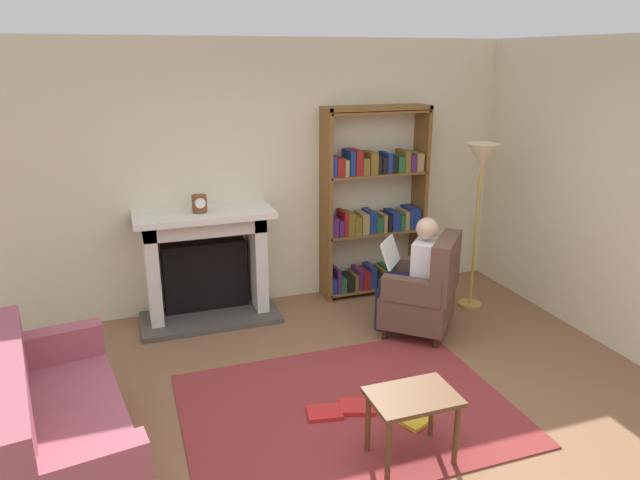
{
  "coord_description": "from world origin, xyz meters",
  "views": [
    {
      "loc": [
        -1.42,
        -3.17,
        2.53
      ],
      "look_at": [
        0.1,
        1.2,
        1.05
      ],
      "focal_mm": 32.54,
      "sensor_mm": 36.0,
      "label": 1
    }
  ],
  "objects_px": {
    "bookshelf": "(374,209)",
    "side_table": "(413,405)",
    "sofa_floral": "(56,429)",
    "fireplace": "(206,261)",
    "floor_lamp": "(481,170)",
    "mantel_clock": "(199,204)",
    "seated_reader": "(414,270)",
    "armchair_reading": "(425,292)"
  },
  "relations": [
    {
      "from": "bookshelf",
      "to": "side_table",
      "type": "distance_m",
      "value": 2.89
    },
    {
      "from": "sofa_floral",
      "to": "fireplace",
      "type": "bearing_deg",
      "value": -40.49
    },
    {
      "from": "fireplace",
      "to": "floor_lamp",
      "type": "bearing_deg",
      "value": -14.21
    },
    {
      "from": "fireplace",
      "to": "mantel_clock",
      "type": "height_order",
      "value": "mantel_clock"
    },
    {
      "from": "mantel_clock",
      "to": "seated_reader",
      "type": "height_order",
      "value": "mantel_clock"
    },
    {
      "from": "bookshelf",
      "to": "side_table",
      "type": "bearing_deg",
      "value": -109.1
    },
    {
      "from": "mantel_clock",
      "to": "armchair_reading",
      "type": "bearing_deg",
      "value": -27.19
    },
    {
      "from": "armchair_reading",
      "to": "sofa_floral",
      "type": "relative_size",
      "value": 0.54
    },
    {
      "from": "fireplace",
      "to": "side_table",
      "type": "xyz_separation_m",
      "value": [
        0.9,
        -2.64,
        -0.19
      ]
    },
    {
      "from": "floor_lamp",
      "to": "side_table",
      "type": "bearing_deg",
      "value": -131.44
    },
    {
      "from": "fireplace",
      "to": "floor_lamp",
      "type": "xyz_separation_m",
      "value": [
        2.65,
        -0.67,
        0.86
      ]
    },
    {
      "from": "bookshelf",
      "to": "mantel_clock",
      "type": "bearing_deg",
      "value": -175.84
    },
    {
      "from": "sofa_floral",
      "to": "floor_lamp",
      "type": "height_order",
      "value": "floor_lamp"
    },
    {
      "from": "armchair_reading",
      "to": "sofa_floral",
      "type": "xyz_separation_m",
      "value": [
        -3.11,
        -0.96,
        -0.1
      ]
    },
    {
      "from": "fireplace",
      "to": "sofa_floral",
      "type": "distance_m",
      "value": 2.4
    },
    {
      "from": "fireplace",
      "to": "seated_reader",
      "type": "height_order",
      "value": "seated_reader"
    },
    {
      "from": "fireplace",
      "to": "sofa_floral",
      "type": "height_order",
      "value": "fireplace"
    },
    {
      "from": "seated_reader",
      "to": "sofa_floral",
      "type": "height_order",
      "value": "seated_reader"
    },
    {
      "from": "seated_reader",
      "to": "sofa_floral",
      "type": "bearing_deg",
      "value": -29.43
    },
    {
      "from": "bookshelf",
      "to": "floor_lamp",
      "type": "distance_m",
      "value": 1.19
    },
    {
      "from": "mantel_clock",
      "to": "side_table",
      "type": "distance_m",
      "value": 2.83
    },
    {
      "from": "fireplace",
      "to": "side_table",
      "type": "height_order",
      "value": "fireplace"
    },
    {
      "from": "mantel_clock",
      "to": "bookshelf",
      "type": "distance_m",
      "value": 1.89
    },
    {
      "from": "armchair_reading",
      "to": "sofa_floral",
      "type": "bearing_deg",
      "value": -31.23
    },
    {
      "from": "floor_lamp",
      "to": "mantel_clock",
      "type": "bearing_deg",
      "value": 167.99
    },
    {
      "from": "armchair_reading",
      "to": "mantel_clock",
      "type": "bearing_deg",
      "value": -75.68
    },
    {
      "from": "mantel_clock",
      "to": "sofa_floral",
      "type": "bearing_deg",
      "value": -121.86
    },
    {
      "from": "fireplace",
      "to": "sofa_floral",
      "type": "relative_size",
      "value": 0.75
    },
    {
      "from": "armchair_reading",
      "to": "side_table",
      "type": "xyz_separation_m",
      "value": [
        -0.96,
        -1.57,
        -0.02
      ]
    },
    {
      "from": "sofa_floral",
      "to": "floor_lamp",
      "type": "relative_size",
      "value": 1.05
    },
    {
      "from": "sofa_floral",
      "to": "armchair_reading",
      "type": "bearing_deg",
      "value": -81.88
    },
    {
      "from": "seated_reader",
      "to": "side_table",
      "type": "height_order",
      "value": "seated_reader"
    },
    {
      "from": "fireplace",
      "to": "mantel_clock",
      "type": "relative_size",
      "value": 8.12
    },
    {
      "from": "bookshelf",
      "to": "sofa_floral",
      "type": "height_order",
      "value": "bookshelf"
    },
    {
      "from": "seated_reader",
      "to": "floor_lamp",
      "type": "bearing_deg",
      "value": 152.13
    },
    {
      "from": "armchair_reading",
      "to": "floor_lamp",
      "type": "bearing_deg",
      "value": 158.9
    },
    {
      "from": "sofa_floral",
      "to": "seated_reader",
      "type": "bearing_deg",
      "value": -80.08
    },
    {
      "from": "sofa_floral",
      "to": "floor_lamp",
      "type": "bearing_deg",
      "value": -79.73
    },
    {
      "from": "side_table",
      "to": "floor_lamp",
      "type": "bearing_deg",
      "value": 48.56
    },
    {
      "from": "seated_reader",
      "to": "sofa_floral",
      "type": "distance_m",
      "value": 3.21
    },
    {
      "from": "bookshelf",
      "to": "floor_lamp",
      "type": "height_order",
      "value": "bookshelf"
    },
    {
      "from": "armchair_reading",
      "to": "fireplace",
      "type": "bearing_deg",
      "value": -78.49
    }
  ]
}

